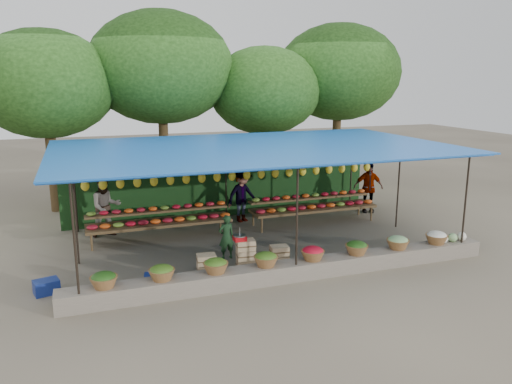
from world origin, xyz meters
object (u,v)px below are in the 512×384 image
object	(u,v)px
vendor_seated	(226,237)
blue_crate_back	(46,287)
weighing_scale	(240,238)
crate_counter	(245,258)
blue_crate_front	(156,280)

from	to	relation	value
vendor_seated	blue_crate_back	distance (m)	4.46
weighing_scale	vendor_seated	distance (m)	0.95
crate_counter	blue_crate_front	bearing A→B (deg)	-172.51
weighing_scale	blue_crate_front	distance (m)	2.25
weighing_scale	crate_counter	bearing A→B (deg)	0.00
weighing_scale	blue_crate_back	distance (m)	4.50
crate_counter	vendor_seated	world-z (taller)	vendor_seated
weighing_scale	vendor_seated	size ratio (longest dim) A/B	0.28
crate_counter	weighing_scale	world-z (taller)	weighing_scale
vendor_seated	blue_crate_back	world-z (taller)	vendor_seated
crate_counter	weighing_scale	size ratio (longest dim) A/B	7.15
vendor_seated	blue_crate_front	xyz separation A→B (m)	(-2.04, -1.21, -0.45)
crate_counter	weighing_scale	bearing A→B (deg)	-180.00
weighing_scale	blue_crate_back	bearing A→B (deg)	178.28
vendor_seated	weighing_scale	bearing A→B (deg)	87.33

